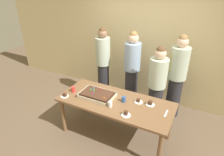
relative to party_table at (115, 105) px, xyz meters
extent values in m
plane|color=brown|center=(0.00, 0.00, -0.68)|extent=(12.00, 12.00, 0.00)
cube|color=#CCB784|center=(0.00, 1.60, 0.82)|extent=(8.00, 0.12, 3.00)
cube|color=brown|center=(0.00, 0.00, 0.06)|extent=(2.00, 0.86, 0.04)
cylinder|color=brown|center=(-0.92, -0.35, -0.32)|extent=(0.07, 0.07, 0.72)
cylinder|color=brown|center=(0.92, -0.35, -0.32)|extent=(0.07, 0.07, 0.72)
cylinder|color=brown|center=(-0.92, 0.35, -0.32)|extent=(0.07, 0.07, 0.72)
cylinder|color=brown|center=(0.92, 0.35, -0.32)|extent=(0.07, 0.07, 0.72)
cube|color=beige|center=(-0.36, -0.01, 0.09)|extent=(0.62, 0.42, 0.01)
cube|color=beige|center=(-0.36, -0.22, 0.12)|extent=(0.62, 0.01, 0.05)
cube|color=beige|center=(-0.36, 0.19, 0.12)|extent=(0.62, 0.01, 0.05)
cube|color=beige|center=(-0.66, -0.01, 0.12)|extent=(0.01, 0.42, 0.05)
cube|color=beige|center=(-0.06, -0.01, 0.12)|extent=(0.01, 0.42, 0.05)
cube|color=#4C2D1E|center=(-0.36, -0.01, 0.13)|extent=(0.55, 0.35, 0.07)
sphere|color=red|center=(-0.36, 0.12, 0.17)|extent=(0.03, 0.03, 0.03)
sphere|color=green|center=(-0.45, 0.02, 0.17)|extent=(0.03, 0.03, 0.03)
sphere|color=#2D84E0|center=(-0.50, 0.08, 0.17)|extent=(0.03, 0.03, 0.03)
sphere|color=green|center=(-0.52, 0.02, 0.17)|extent=(0.03, 0.03, 0.03)
sphere|color=purple|center=(-0.42, -0.07, 0.17)|extent=(0.03, 0.03, 0.03)
sphere|color=orange|center=(-0.16, -0.12, 0.17)|extent=(0.03, 0.03, 0.03)
cylinder|color=white|center=(0.57, 0.17, 0.09)|extent=(0.15, 0.15, 0.01)
cube|color=#4C2D1E|center=(0.57, 0.17, 0.13)|extent=(0.07, 0.06, 0.06)
cylinder|color=white|center=(-0.89, -0.28, 0.09)|extent=(0.15, 0.15, 0.01)
cube|color=#4C2D1E|center=(-0.88, -0.29, 0.12)|extent=(0.07, 0.05, 0.06)
cylinder|color=white|center=(0.37, 0.15, 0.09)|extent=(0.15, 0.15, 0.01)
cube|color=#4C2D1E|center=(0.36, 0.15, 0.12)|extent=(0.06, 0.06, 0.06)
cylinder|color=white|center=(0.32, -0.28, 0.09)|extent=(0.15, 0.15, 0.01)
cube|color=#4C2D1E|center=(0.32, -0.27, 0.13)|extent=(0.05, 0.05, 0.07)
cylinder|color=white|center=(-0.01, -0.19, 0.13)|extent=(0.07, 0.07, 0.10)
cylinder|color=red|center=(-0.84, -0.08, 0.13)|extent=(0.07, 0.07, 0.10)
cylinder|color=#2D5199|center=(0.13, 0.05, 0.13)|extent=(0.07, 0.07, 0.10)
cube|color=silver|center=(0.87, 0.05, 0.09)|extent=(0.03, 0.20, 0.01)
cylinder|color=#28282D|center=(-0.13, 1.07, -0.23)|extent=(0.28, 0.28, 0.90)
cylinder|color=#93ADCC|center=(-0.13, 1.07, 0.52)|extent=(0.34, 0.34, 0.59)
sphere|color=beige|center=(-0.13, 1.07, 0.91)|extent=(0.22, 0.22, 0.22)
sphere|color=olive|center=(-0.13, 1.07, 0.97)|extent=(0.17, 0.17, 0.17)
cylinder|color=#28282D|center=(0.81, 1.12, -0.23)|extent=(0.29, 0.29, 0.89)
cylinder|color=#B7C6B2|center=(0.81, 1.12, 0.53)|extent=(0.36, 0.36, 0.64)
cube|color=gold|center=(0.68, 1.00, 0.56)|extent=(0.04, 0.02, 0.41)
sphere|color=beige|center=(0.81, 1.12, 0.95)|extent=(0.22, 0.22, 0.22)
sphere|color=olive|center=(0.81, 1.12, 1.01)|extent=(0.17, 0.17, 0.17)
cylinder|color=#28282D|center=(-0.82, 1.03, -0.23)|extent=(0.26, 0.26, 0.90)
cylinder|color=#B7C6B2|center=(-0.82, 1.03, 0.53)|extent=(0.33, 0.33, 0.62)
sphere|color=#8C664C|center=(-0.82, 1.03, 0.93)|extent=(0.20, 0.20, 0.20)
sphere|color=brown|center=(-0.82, 1.03, 0.99)|extent=(0.16, 0.16, 0.16)
cylinder|color=#28282D|center=(0.51, 0.76, -0.27)|extent=(0.28, 0.28, 0.81)
cylinder|color=#B7C6B2|center=(0.51, 0.76, 0.41)|extent=(0.35, 0.35, 0.57)
sphere|color=beige|center=(0.51, 0.76, 0.79)|extent=(0.21, 0.21, 0.21)
sphere|color=brown|center=(0.51, 0.76, 0.85)|extent=(0.17, 0.17, 0.17)
camera|label=1|loc=(1.26, -2.58, 2.03)|focal=31.71mm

